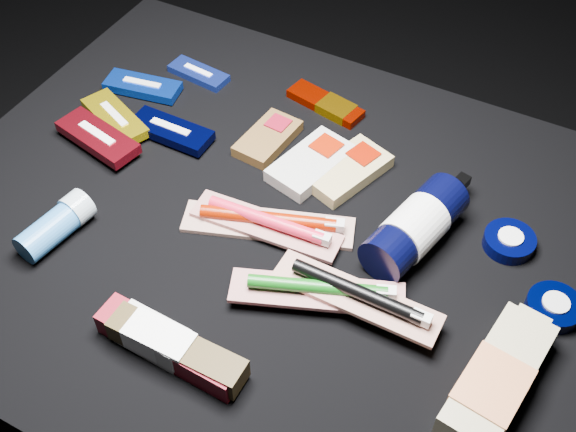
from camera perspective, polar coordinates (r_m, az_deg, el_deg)
The scene contains 22 objects.
ground at distance 1.32m, azimuth -0.80°, elevation -12.24°, with size 3.00×3.00×0.00m, color black.
cloth_table at distance 1.15m, azimuth -0.90°, elevation -7.36°, with size 0.98×0.78×0.40m, color black.
luna_bar_0 at distance 1.23m, azimuth -7.07°, elevation 11.12°, with size 0.11×0.05×0.01m.
luna_bar_1 at distance 1.22m, azimuth -11.41°, elevation 10.02°, with size 0.13×0.07×0.02m.
luna_bar_2 at distance 1.12m, azimuth -9.23°, elevation 6.67°, with size 0.13×0.05×0.02m.
luna_bar_3 at distance 1.16m, azimuth -13.52°, elevation 7.55°, with size 0.14×0.09×0.02m.
luna_bar_4 at distance 1.12m, azimuth -14.79°, elevation 6.03°, with size 0.14×0.08×0.02m.
clif_bar_0 at distance 1.10m, azimuth -1.47°, elevation 6.29°, with size 0.07×0.11×0.02m.
clif_bar_1 at distance 1.06m, azimuth 2.04°, elevation 4.34°, with size 0.10×0.14×0.02m.
clif_bar_2 at distance 1.05m, azimuth 4.90°, elevation 3.75°, with size 0.11×0.14×0.02m.
power_bar at distance 1.16m, azimuth 3.25°, elevation 8.72°, with size 0.13×0.06×0.02m.
lotion_bottle at distance 0.96m, azimuth 10.03°, elevation -0.85°, with size 0.10×0.21×0.07m.
cream_tin_upper at distance 1.00m, azimuth 17.07°, elevation -1.92°, with size 0.07×0.07×0.02m.
cream_tin_lower at distance 0.95m, azimuth 20.27°, elevation -6.78°, with size 0.07×0.07×0.02m.
bodywash_bottle at distance 0.86m, azimuth 16.13°, elevation -12.45°, with size 0.09×0.20×0.04m.
deodorant_stick at distance 1.01m, azimuth -17.82°, elevation -0.70°, with size 0.06×0.11×0.05m.
toothbrush_pack_0 at distance 0.98m, azimuth -1.39°, elevation -0.49°, with size 0.24×0.13×0.03m.
toothbrush_pack_1 at distance 0.97m, azimuth -1.58°, elevation -0.60°, with size 0.21×0.06×0.02m.
toothbrush_pack_2 at distance 0.89m, azimuth 2.52°, elevation -5.88°, with size 0.22×0.13×0.02m.
toothbrush_pack_3 at distance 0.88m, azimuth 5.61°, elevation -6.26°, with size 0.22×0.05×0.02m.
toothpaste_carton_red at distance 0.87m, azimuth -9.83°, elevation -9.83°, with size 0.19×0.05×0.04m.
toothpaste_carton_green at distance 0.86m, azimuth -9.23°, elevation -10.12°, with size 0.17×0.04×0.03m.
Camera 1 is at (0.32, -0.56, 1.15)m, focal length 45.00 mm.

